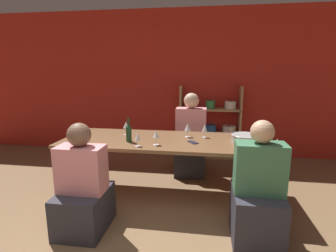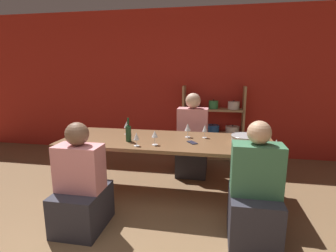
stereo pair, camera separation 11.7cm
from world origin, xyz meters
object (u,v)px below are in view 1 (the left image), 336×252
object	(u,v)px
person_far_a	(191,145)
wine_glass_red_a	(277,143)
wine_glass_red_b	(205,128)
wine_glass_red_c	(156,135)
wine_bottle_green	(129,132)
person_near_b	(83,193)
dining_table	(167,145)
wine_glass_white_b	(75,130)
person_near_a	(257,199)
wine_glass_white_a	(138,137)
shelf_unit	(210,128)
wine_glass_empty_b	(256,130)
wine_glass_empty_a	(263,129)
cell_phone	(193,142)
mixing_bowl	(245,138)
wine_glass_red_d	(188,127)

from	to	relation	value
person_far_a	wine_glass_red_a	bearing A→B (deg)	127.64
wine_glass_red_b	wine_glass_red_c	size ratio (longest dim) A/B	1.04
wine_bottle_green	person_near_b	bearing A→B (deg)	-111.58
dining_table	wine_glass_red_a	bearing A→B (deg)	-19.30
wine_glass_white_b	wine_bottle_green	bearing A→B (deg)	3.25
person_near_a	wine_glass_white_a	bearing A→B (deg)	160.50
shelf_unit	wine_glass_empty_b	bearing A→B (deg)	-68.62
wine_glass_red_b	wine_glass_empty_b	world-z (taller)	wine_glass_red_b
wine_glass_red_a	person_near_b	bearing A→B (deg)	-166.89
person_near_a	wine_glass_empty_a	bearing A→B (deg)	78.17
wine_glass_white_a	wine_glass_red_c	world-z (taller)	wine_glass_red_c
wine_bottle_green	wine_glass_red_c	world-z (taller)	wine_bottle_green
wine_bottle_green	cell_phone	world-z (taller)	wine_bottle_green
mixing_bowl	wine_glass_red_c	xyz separation A→B (m)	(-1.03, -0.26, 0.07)
mixing_bowl	wine_glass_empty_b	distance (m)	0.30
wine_glass_white_a	cell_phone	xyz separation A→B (m)	(0.61, 0.25, -0.10)
wine_bottle_green	wine_glass_empty_a	size ratio (longest dim) A/B	1.64
person_near_b	wine_glass_red_d	bearing A→B (deg)	46.91
wine_glass_white_b	person_near_b	bearing A→B (deg)	-59.14
wine_glass_white_a	wine_glass_red_c	size ratio (longest dim) A/B	0.95
wine_glass_white_b	wine_glass_white_a	bearing A→B (deg)	-9.71
shelf_unit	wine_glass_red_b	distance (m)	1.52
wine_glass_red_a	person_near_b	world-z (taller)	person_near_b
wine_glass_red_b	person_near_a	size ratio (longest dim) A/B	0.15
wine_bottle_green	person_near_b	world-z (taller)	person_near_b
person_near_a	person_far_a	world-z (taller)	person_far_a
shelf_unit	cell_phone	world-z (taller)	shelf_unit
wine_glass_empty_b	wine_glass_white_b	xyz separation A→B (m)	(-2.22, -0.45, 0.02)
person_far_a	dining_table	bearing A→B (deg)	72.94
person_near_b	wine_glass_empty_b	bearing A→B (deg)	31.16
dining_table	person_far_a	bearing A→B (deg)	72.94
wine_bottle_green	wine_glass_empty_b	world-z (taller)	wine_bottle_green
person_near_a	person_near_b	distance (m)	1.69
wine_glass_empty_a	person_far_a	world-z (taller)	person_far_a
wine_glass_red_c	wine_glass_red_d	bearing A→B (deg)	51.97
mixing_bowl	wine_glass_red_a	world-z (taller)	wine_glass_red_a
wine_glass_white_a	wine_glass_empty_b	bearing A→B (deg)	22.86
wine_glass_red_c	wine_glass_white_a	bearing A→B (deg)	-156.96
wine_glass_red_d	mixing_bowl	bearing A→B (deg)	-13.53
shelf_unit	wine_bottle_green	bearing A→B (deg)	-118.50
person_near_a	wine_glass_red_b	bearing A→B (deg)	117.82
wine_bottle_green	cell_phone	bearing A→B (deg)	5.02
wine_glass_empty_b	person_near_a	world-z (taller)	person_near_a
wine_glass_empty_a	cell_phone	bearing A→B (deg)	-161.40
person_far_a	cell_phone	bearing A→B (deg)	95.03
wine_glass_red_b	wine_glass_red_a	bearing A→B (deg)	-38.56
wine_glass_white_a	wine_glass_empty_a	xyz separation A→B (m)	(1.46, 0.53, 0.02)
wine_glass_empty_a	wine_glass_red_d	size ratio (longest dim) A/B	0.98
wine_bottle_green	wine_glass_red_c	distance (m)	0.36
wine_bottle_green	wine_glass_red_c	bearing A→B (deg)	-15.37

